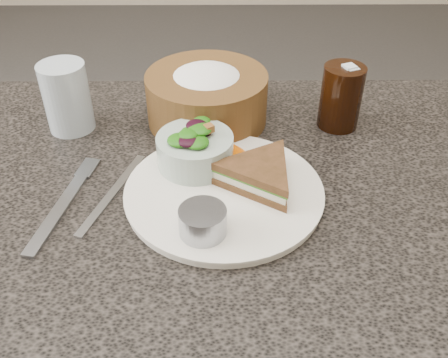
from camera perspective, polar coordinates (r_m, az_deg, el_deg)
dining_table at (r=1.00m, az=-1.71°, el=-18.46°), size 1.00×0.70×0.75m
dinner_plate at (r=0.71m, az=0.00°, el=-1.54°), size 0.28×0.28×0.01m
sandwich at (r=0.70m, az=4.09°, el=0.53°), size 0.20×0.20×0.04m
salad_bowl at (r=0.73m, az=-3.34°, el=3.83°), size 0.14×0.14×0.07m
dressing_ramekin at (r=0.63m, az=-2.45°, el=-4.89°), size 0.06×0.06×0.04m
orange_wedge at (r=0.76m, az=0.23°, el=3.51°), size 0.09×0.09×0.03m
fork at (r=0.72m, az=-18.16°, el=-3.16°), size 0.05×0.19×0.01m
knife at (r=0.73m, az=-12.61°, el=-1.58°), size 0.07×0.18×0.00m
bread_basket at (r=0.85m, az=-1.99°, el=10.15°), size 0.27×0.27×0.12m
cola_glass at (r=0.86m, az=13.28°, el=9.46°), size 0.09×0.09×0.12m
water_glass at (r=0.87m, az=-17.53°, el=8.90°), size 0.09×0.09×0.12m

